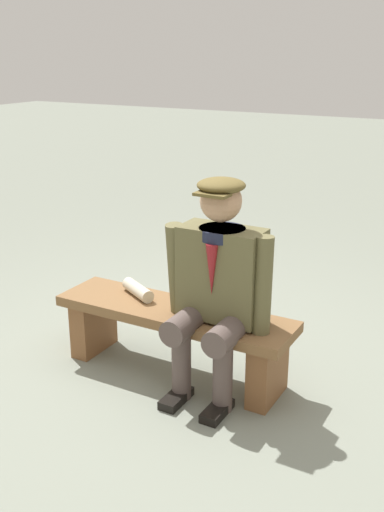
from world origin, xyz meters
TOP-DOWN VIEW (x-y plane):
  - ground_plane at (0.00, 0.00)m, footprint 30.00×30.00m
  - bench at (0.00, 0.00)m, footprint 1.48×0.40m
  - seated_man at (-0.31, 0.05)m, footprint 0.64×0.54m
  - rolled_magazine at (0.29, -0.06)m, footprint 0.28×0.21m

SIDE VIEW (x-z plane):
  - ground_plane at x=0.00m, z-range 0.00..0.00m
  - bench at x=0.00m, z-range 0.08..0.51m
  - rolled_magazine at x=0.29m, z-range 0.43..0.51m
  - seated_man at x=-0.31m, z-range 0.05..1.30m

